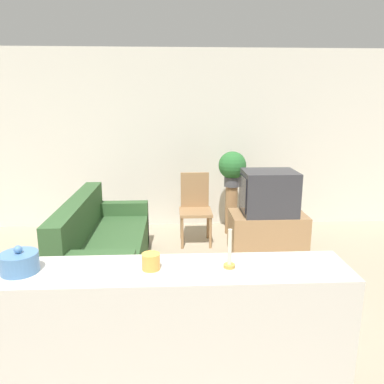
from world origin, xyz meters
TOP-DOWN VIEW (x-y plane):
  - ground_plane at (0.00, 0.00)m, footprint 14.00×14.00m
  - wall_back at (0.00, 3.43)m, footprint 9.00×0.06m
  - couch at (-0.63, 1.62)m, footprint 0.81×1.87m
  - tv_stand at (1.38, 2.17)m, footprint 0.95×0.57m
  - television at (1.38, 2.17)m, footprint 0.67×0.54m
  - wooden_chair at (0.47, 2.64)m, footprint 0.44×0.44m
  - plant_stand at (1.03, 2.95)m, footprint 0.18×0.18m
  - potted_plant at (1.03, 2.95)m, footprint 0.40×0.40m
  - foreground_counter at (0.00, -0.31)m, footprint 2.46×0.44m
  - decorative_bowl at (-0.72, -0.31)m, footprint 0.21×0.21m
  - candle_jar at (0.04, -0.31)m, footprint 0.11×0.11m
  - candlestick at (0.50, -0.31)m, footprint 0.07×0.07m

SIDE VIEW (x-z plane):
  - ground_plane at x=0.00m, z-range 0.00..0.00m
  - tv_stand at x=1.38m, z-range 0.00..0.54m
  - couch at x=-0.63m, z-range -0.13..0.76m
  - plant_stand at x=1.03m, z-range 0.00..0.72m
  - foreground_counter at x=0.00m, z-range 0.00..0.97m
  - wooden_chair at x=0.47m, z-range 0.05..1.02m
  - television at x=1.38m, z-range 0.54..1.09m
  - potted_plant at x=1.03m, z-range 0.75..1.27m
  - candle_jar at x=0.04m, z-range 0.97..1.07m
  - decorative_bowl at x=-0.72m, z-range 0.95..1.11m
  - candlestick at x=0.50m, z-range 0.93..1.17m
  - wall_back at x=0.00m, z-range 0.00..2.70m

